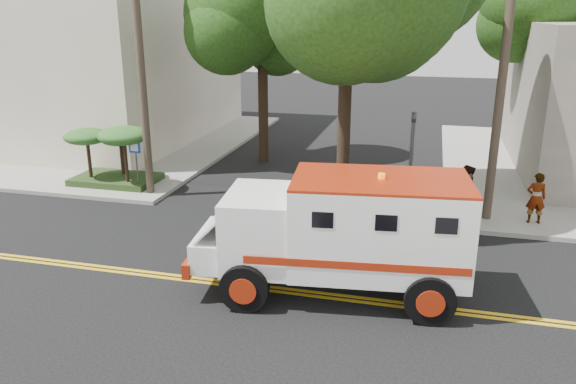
# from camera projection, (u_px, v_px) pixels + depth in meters

# --- Properties ---
(ground) EXTENTS (100.00, 100.00, 0.00)m
(ground) POSITION_uv_depth(u_px,v_px,m) (241.00, 285.00, 14.08)
(ground) COLOR black
(ground) RESTS_ON ground
(sidewalk_nw) EXTENTS (17.00, 17.00, 0.15)m
(sidewalk_nw) POSITION_uv_depth(u_px,v_px,m) (82.00, 140.00, 29.69)
(sidewalk_nw) COLOR gray
(sidewalk_nw) RESTS_ON ground
(building_left) EXTENTS (16.00, 14.00, 10.00)m
(building_left) POSITION_uv_depth(u_px,v_px,m) (55.00, 39.00, 29.99)
(building_left) COLOR beige
(building_left) RESTS_ON sidewalk_nw
(utility_pole_left) EXTENTS (0.28, 0.28, 9.00)m
(utility_pole_left) POSITION_uv_depth(u_px,v_px,m) (141.00, 73.00, 19.56)
(utility_pole_left) COLOR #382D23
(utility_pole_left) RESTS_ON ground
(utility_pole_right) EXTENTS (0.28, 0.28, 9.00)m
(utility_pole_right) POSITION_uv_depth(u_px,v_px,m) (502.00, 83.00, 16.93)
(utility_pole_right) COLOR #382D23
(utility_pole_right) RESTS_ON ground
(tree_left) EXTENTS (4.48, 4.20, 7.70)m
(tree_left) POSITION_uv_depth(u_px,v_px,m) (268.00, 32.00, 23.82)
(tree_left) COLOR black
(tree_left) RESTS_ON ground
(tree_right) EXTENTS (4.80, 4.50, 8.20)m
(tree_right) POSITION_uv_depth(u_px,v_px,m) (544.00, 22.00, 24.67)
(tree_right) COLOR black
(tree_right) RESTS_ON ground
(traffic_signal) EXTENTS (0.15, 0.18, 3.60)m
(traffic_signal) POSITION_uv_depth(u_px,v_px,m) (411.00, 156.00, 17.67)
(traffic_signal) COLOR #3F3F42
(traffic_signal) RESTS_ON ground
(accessibility_sign) EXTENTS (0.45, 0.10, 2.02)m
(accessibility_sign) POSITION_uv_depth(u_px,v_px,m) (136.00, 158.00, 20.82)
(accessibility_sign) COLOR #3F3F42
(accessibility_sign) RESTS_ON ground
(palm_planter) EXTENTS (3.52, 2.63, 2.36)m
(palm_planter) POSITION_uv_depth(u_px,v_px,m) (112.00, 146.00, 21.44)
(palm_planter) COLOR #1E3314
(palm_planter) RESTS_ON sidewalk_nw
(armored_truck) EXTENTS (6.71, 3.23, 2.95)m
(armored_truck) POSITION_uv_depth(u_px,v_px,m) (343.00, 229.00, 13.22)
(armored_truck) COLOR white
(armored_truck) RESTS_ON ground
(pedestrian_a) EXTENTS (0.63, 0.45, 1.65)m
(pedestrian_a) POSITION_uv_depth(u_px,v_px,m) (536.00, 198.00, 17.61)
(pedestrian_a) COLOR gray
(pedestrian_a) RESTS_ON sidewalk_ne
(pedestrian_b) EXTENTS (1.18, 1.12, 1.91)m
(pedestrian_b) POSITION_uv_depth(u_px,v_px,m) (465.00, 195.00, 17.51)
(pedestrian_b) COLOR gray
(pedestrian_b) RESTS_ON sidewalk_ne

